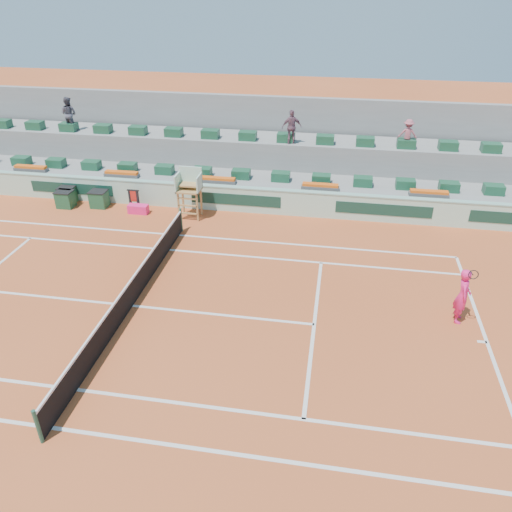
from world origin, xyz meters
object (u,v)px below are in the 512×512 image
object	(u,v)px
umpire_chair	(189,186)
drink_cooler_a	(99,199)
tennis_player	(463,296)
player_bag	(138,209)

from	to	relation	value
umpire_chair	drink_cooler_a	bearing A→B (deg)	176.31
tennis_player	player_bag	bearing A→B (deg)	155.30
player_bag	tennis_player	distance (m)	15.20
drink_cooler_a	tennis_player	distance (m)	17.33
drink_cooler_a	tennis_player	xyz separation A→B (m)	(15.96, -6.73, 0.57)
drink_cooler_a	tennis_player	bearing A→B (deg)	-22.86
player_bag	drink_cooler_a	xyz separation A→B (m)	(-2.18, 0.39, 0.21)
player_bag	umpire_chair	world-z (taller)	umpire_chair
umpire_chair	tennis_player	bearing A→B (deg)	-29.94
drink_cooler_a	tennis_player	size ratio (longest dim) A/B	0.37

